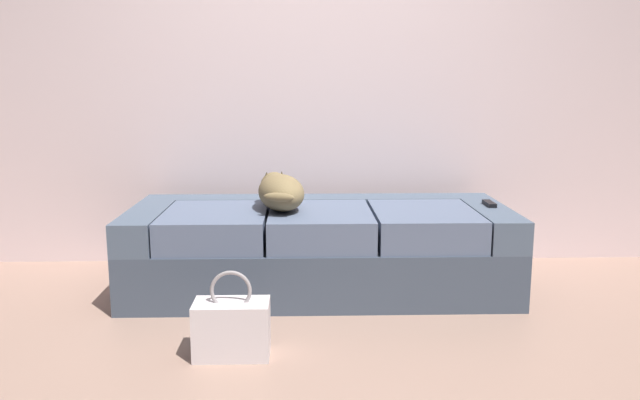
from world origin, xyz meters
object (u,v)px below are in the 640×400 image
(handbag, at_px, (232,328))
(dog_tan, at_px, (280,191))
(tv_remote, at_px, (489,204))
(couch, at_px, (320,248))

(handbag, bearing_deg, dog_tan, 78.18)
(tv_remote, relative_size, handbag, 0.40)
(couch, bearing_deg, tv_remote, 1.29)
(dog_tan, distance_m, tv_remote, 1.18)
(tv_remote, xyz_separation_m, handbag, (-1.36, -0.91, -0.36))
(dog_tan, bearing_deg, couch, 10.53)
(couch, height_order, dog_tan, dog_tan)
(dog_tan, xyz_separation_m, handbag, (-0.18, -0.85, -0.44))
(tv_remote, bearing_deg, handbag, -145.52)
(couch, relative_size, dog_tan, 3.73)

